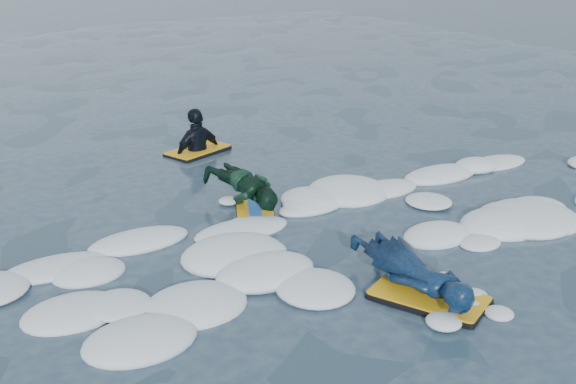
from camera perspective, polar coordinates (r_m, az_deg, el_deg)
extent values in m
plane|color=#1D3845|center=(8.00, 0.71, -6.56)|extent=(120.00, 120.00, 0.00)
cube|color=black|center=(7.58, 11.04, -8.27)|extent=(1.08, 1.33, 0.06)
cube|color=gold|center=(7.57, 11.06, -8.01)|extent=(1.05, 1.30, 0.02)
imported|color=navy|center=(7.64, 9.89, -6.09)|extent=(0.77, 1.80, 0.42)
cube|color=black|center=(9.67, -2.65, -1.44)|extent=(0.86, 1.04, 0.05)
cube|color=gold|center=(9.65, -2.65, -1.27)|extent=(0.83, 1.01, 0.02)
cube|color=blue|center=(9.65, -2.65, -1.21)|extent=(0.54, 0.85, 0.01)
imported|color=#0E3520|center=(9.74, -3.25, 0.34)|extent=(0.71, 1.39, 0.52)
cube|color=black|center=(12.23, -7.14, 3.21)|extent=(1.22, 0.93, 0.05)
cube|color=gold|center=(12.22, -7.14, 3.37)|extent=(1.19, 0.90, 0.02)
imported|color=black|center=(12.25, -7.12, 2.87)|extent=(1.01, 0.57, 1.62)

